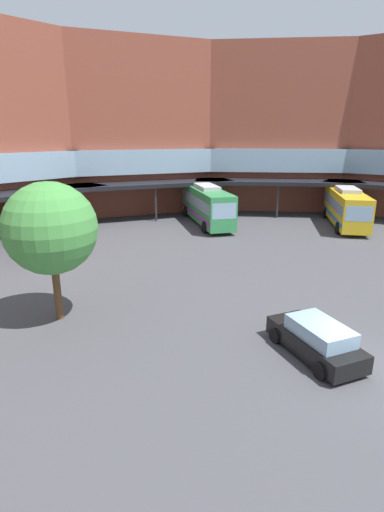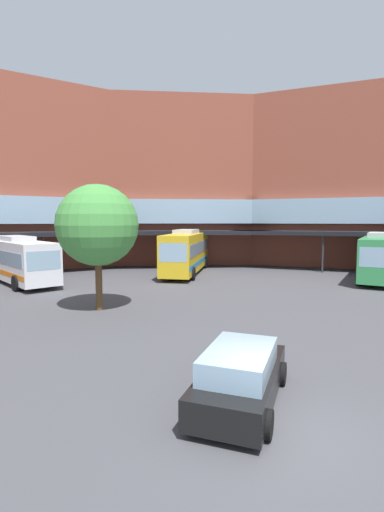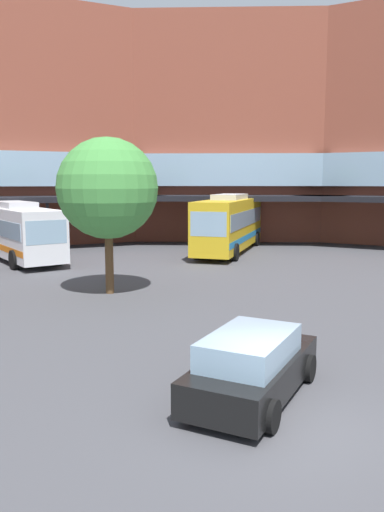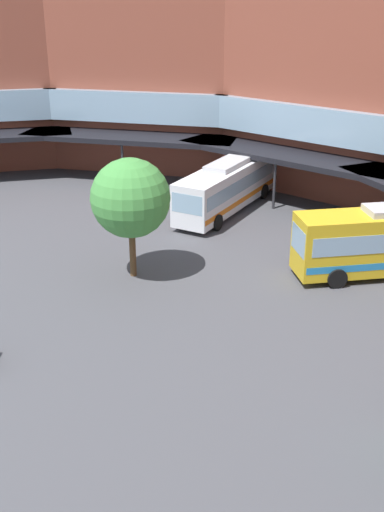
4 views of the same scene
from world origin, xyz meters
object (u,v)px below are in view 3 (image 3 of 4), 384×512
object	(u,v)px
bus_4	(15,230)
plaza_tree	(108,189)
bus_0	(230,223)
parked_car	(252,366)

from	to	relation	value
bus_4	plaza_tree	xyz separation A→B (m)	(7.84, -9.80, 2.70)
bus_0	parked_car	xyz separation A→B (m)	(-0.40, -24.53, -1.29)
bus_0	bus_4	world-z (taller)	bus_0
bus_4	plaza_tree	distance (m)	12.84
bus_0	parked_car	world-z (taller)	bus_0
bus_4	bus_0	bearing A→B (deg)	69.02
bus_4	plaza_tree	size ratio (longest dim) A/B	1.61
parked_car	plaza_tree	size ratio (longest dim) A/B	0.71
bus_4	parked_car	bearing A→B (deg)	-4.40
bus_4	parked_car	world-z (taller)	bus_4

